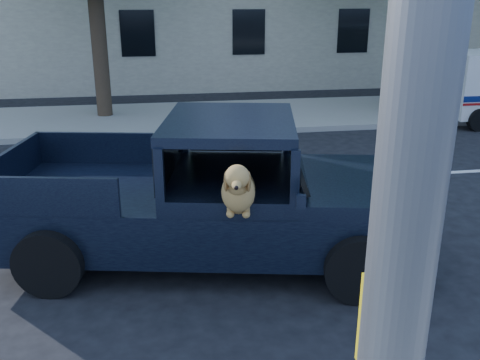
{
  "coord_description": "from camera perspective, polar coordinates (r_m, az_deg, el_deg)",
  "views": [
    {
      "loc": [
        -2.54,
        -6.4,
        3.6
      ],
      "look_at": [
        -1.49,
        0.09,
        1.28
      ],
      "focal_mm": 40.0,
      "sensor_mm": 36.0,
      "label": 1
    }
  ],
  "objects": [
    {
      "name": "far_sidewalk",
      "position": [
        16.19,
        0.06,
        6.89
      ],
      "size": [
        60.0,
        4.0,
        0.15
      ],
      "primitive_type": "cube",
      "color": "gray",
      "rests_on": "ground"
    },
    {
      "name": "lane_stripes",
      "position": [
        11.38,
        14.86,
        0.39
      ],
      "size": [
        21.6,
        0.14,
        0.01
      ],
      "primitive_type": null,
      "color": "silver",
      "rests_on": "ground"
    },
    {
      "name": "ground",
      "position": [
        7.77,
        11.17,
        -8.54
      ],
      "size": [
        120.0,
        120.0,
        0.0
      ],
      "primitive_type": "plane",
      "color": "black",
      "rests_on": "ground"
    },
    {
      "name": "pickup_truck",
      "position": [
        7.5,
        -3.84,
        -3.45
      ],
      "size": [
        5.98,
        3.42,
        2.02
      ],
      "rotation": [
        0.0,
        0.0,
        -0.2
      ],
      "color": "black",
      "rests_on": "ground"
    }
  ]
}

